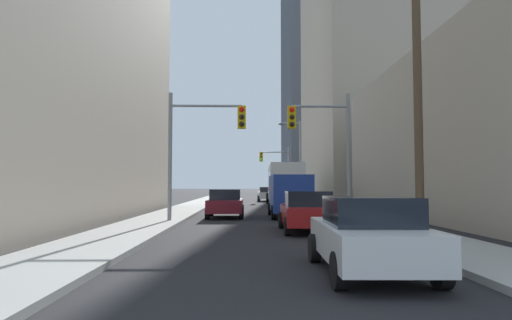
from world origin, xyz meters
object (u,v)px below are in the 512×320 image
(traffic_signal_near_left, at_px, (203,135))
(traffic_signal_near_right, at_px, (322,136))
(sedan_white, at_px, (369,235))
(cargo_van_blue, at_px, (289,193))
(sedan_red, at_px, (307,211))
(city_bus, at_px, (284,183))
(sedan_silver, at_px, (267,194))
(sedan_maroon, at_px, (226,203))
(traffic_signal_far_right, at_px, (276,164))

(traffic_signal_near_left, relative_size, traffic_signal_near_right, 1.00)
(sedan_white, distance_m, traffic_signal_near_right, 12.20)
(cargo_van_blue, xyz_separation_m, sedan_red, (-0.06, -7.45, -0.52))
(cargo_van_blue, bearing_deg, traffic_signal_near_left, -139.39)
(city_bus, bearing_deg, sedan_silver, 95.31)
(sedan_red, bearing_deg, sedan_maroon, 114.79)
(sedan_silver, bearing_deg, sedan_white, -89.77)
(sedan_white, relative_size, traffic_signal_near_left, 0.71)
(traffic_signal_near_right, height_order, traffic_signal_far_right, same)
(sedan_silver, bearing_deg, cargo_van_blue, -89.77)
(sedan_red, xyz_separation_m, traffic_signal_far_right, (1.05, 32.99, 3.25))
(city_bus, distance_m, sedan_maroon, 14.46)
(traffic_signal_near_left, bearing_deg, sedan_white, -69.43)
(cargo_van_blue, relative_size, traffic_signal_near_left, 0.87)
(sedan_white, distance_m, sedan_red, 7.98)
(sedan_maroon, xyz_separation_m, traffic_signal_near_right, (4.63, -3.60, 3.23))
(traffic_signal_near_right, bearing_deg, sedan_silver, 92.65)
(cargo_van_blue, xyz_separation_m, sedan_silver, (-0.10, 24.06, -0.52))
(traffic_signal_far_right, bearing_deg, sedan_red, -91.82)
(cargo_van_blue, height_order, sedan_silver, cargo_van_blue)
(sedan_white, relative_size, sedan_silver, 1.00)
(sedan_red, relative_size, sedan_maroon, 1.01)
(city_bus, bearing_deg, cargo_van_blue, -93.65)
(city_bus, bearing_deg, traffic_signal_far_right, 89.41)
(city_bus, relative_size, sedan_red, 2.73)
(sedan_silver, distance_m, traffic_signal_near_right, 27.99)
(traffic_signal_near_right, distance_m, traffic_signal_far_right, 29.25)
(traffic_signal_near_left, xyz_separation_m, traffic_signal_near_right, (5.52, -0.00, -0.03))
(cargo_van_blue, distance_m, traffic_signal_near_right, 4.75)
(sedan_white, height_order, sedan_red, same)
(sedan_silver, bearing_deg, traffic_signal_far_right, 53.54)
(sedan_red, distance_m, sedan_silver, 31.51)
(city_bus, relative_size, sedan_silver, 2.73)
(sedan_silver, height_order, traffic_signal_near_right, traffic_signal_near_right)
(city_bus, relative_size, traffic_signal_near_right, 1.93)
(traffic_signal_near_left, bearing_deg, traffic_signal_near_right, -0.00)
(sedan_white, bearing_deg, traffic_signal_far_right, 88.70)
(traffic_signal_near_right, bearing_deg, sedan_red, -108.41)
(sedan_silver, bearing_deg, sedan_maroon, -97.88)
(cargo_van_blue, xyz_separation_m, traffic_signal_near_right, (1.19, -3.72, 2.71))
(city_bus, bearing_deg, sedan_white, -91.59)
(sedan_silver, height_order, traffic_signal_far_right, traffic_signal_far_right)
(sedan_red, bearing_deg, traffic_signal_far_right, 88.18)
(sedan_white, distance_m, sedan_maroon, 15.71)
(sedan_white, height_order, sedan_silver, same)
(sedan_maroon, height_order, traffic_signal_near_right, traffic_signal_near_right)
(cargo_van_blue, xyz_separation_m, sedan_maroon, (-3.44, -0.12, -0.52))
(cargo_van_blue, bearing_deg, sedan_red, -90.44)
(sedan_silver, bearing_deg, traffic_signal_near_left, -98.67)
(sedan_white, xyz_separation_m, sedan_silver, (-0.16, 39.48, 0.00))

